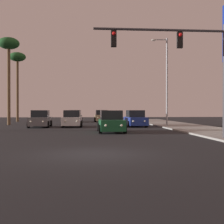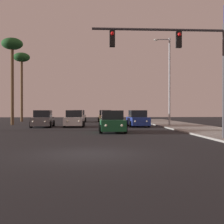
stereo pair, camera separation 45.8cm
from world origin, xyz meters
TOP-DOWN VIEW (x-y plane):
  - ground_plane at (0.00, 0.00)m, footprint 120.00×120.00m
  - sidewalk_right at (9.50, 10.00)m, footprint 5.00×60.00m
  - car_green at (1.64, 11.74)m, footprint 2.04×4.31m
  - car_tan at (1.90, 32.58)m, footprint 2.04×4.32m
  - car_grey at (-4.84, 19.28)m, footprint 2.04×4.32m
  - car_white at (-1.70, 19.71)m, footprint 2.04×4.34m
  - car_blue at (4.75, 19.40)m, footprint 2.04×4.34m
  - car_silver at (-1.84, 31.95)m, footprint 2.04×4.33m
  - traffic_light_mast at (5.43, 5.03)m, footprint 7.60×0.36m
  - street_lamp at (7.93, 19.47)m, footprint 1.74×0.24m
  - palm_tree_mid at (-9.04, 24.00)m, footprint 2.40×2.40m
  - palm_tree_far at (-10.23, 34.00)m, footprint 2.40×2.40m

SIDE VIEW (x-z plane):
  - ground_plane at x=0.00m, z-range 0.00..0.00m
  - sidewalk_right at x=9.50m, z-range 0.00..0.12m
  - car_green at x=1.64m, z-range -0.08..1.60m
  - car_tan at x=1.90m, z-range -0.08..1.60m
  - car_grey at x=-4.84m, z-range -0.08..1.60m
  - car_white at x=-1.70m, z-range -0.08..1.60m
  - car_blue at x=4.75m, z-range -0.08..1.60m
  - car_silver at x=-1.84m, z-range -0.08..1.60m
  - traffic_light_mast at x=5.43m, z-range 1.49..7.99m
  - street_lamp at x=7.93m, z-range 0.62..9.62m
  - palm_tree_mid at x=-9.04m, z-range 3.67..13.60m
  - palm_tree_far at x=-10.23m, z-range 3.72..13.78m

